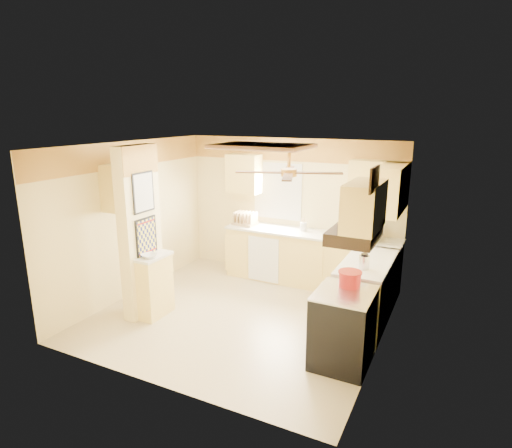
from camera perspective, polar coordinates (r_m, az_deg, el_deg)
The scene contains 34 objects.
floor at distance 6.52m, azimuth -1.97°, elevation -12.04°, with size 4.00×4.00×0.00m, color #C5B388.
ceiling at distance 5.84m, azimuth -2.19°, elevation 10.43°, with size 4.00×4.00×0.00m, color white.
wall_back at distance 7.74m, azimuth 4.62°, elevation 2.08°, with size 4.00×4.00×0.00m, color #F0DA92.
wall_front at distance 4.57m, azimuth -13.54°, elevation -7.33°, with size 4.00×4.00×0.00m, color #F0DA92.
wall_left at distance 7.20m, azimuth -16.22°, elevation 0.58°, with size 3.80×3.80×0.00m, color #F0DA92.
wall_right at distance 5.45m, azimuth 16.83°, elevation -3.97°, with size 3.80×3.80×0.00m, color #F0DA92.
wallpaper_border at distance 7.56m, azimuth 4.73°, elevation 9.84°, with size 4.00×0.02×0.40m, color #FFC24B.
partition_column at distance 6.38m, azimuth -15.20°, elevation -1.12°, with size 0.20×0.70×2.50m, color #F0DA92.
partition_ledge at distance 6.51m, azimuth -13.25°, elevation -8.16°, with size 0.25×0.55×0.90m, color #EBD26C.
ledge_top at distance 6.34m, azimuth -13.50°, elevation -4.24°, with size 0.28×0.58×0.04m, color white.
lower_cabinets_back at distance 7.52m, azimuth 7.19°, elevation -4.72°, with size 3.00×0.60×0.90m, color #EBD26C.
lower_cabinets_right at distance 6.33m, azimuth 14.55°, elevation -8.91°, with size 0.60×1.40×0.90m, color #EBD26C.
countertop_back at distance 7.37m, azimuth 7.28°, elevation -1.29°, with size 3.04×0.64×0.04m, color white.
countertop_right at distance 6.16m, azimuth 14.73°, elevation -4.88°, with size 0.64×1.44×0.04m, color white.
dishwasher_panel at distance 7.52m, azimuth 0.98°, elevation -4.76°, with size 0.58×0.02×0.80m, color white.
window at distance 7.76m, azimuth 2.91°, elevation 4.40°, with size 0.92×0.02×1.02m.
upper_cab_back_left at distance 7.82m, azimuth -1.60°, elevation 6.73°, with size 0.60×0.35×0.70m, color #EBD26C.
upper_cab_back_right at distance 7.04m, azimuth 16.02°, elevation 5.27°, with size 0.90×0.35×0.70m, color #EBD26C.
upper_cab_right at distance 6.53m, azimuth 17.61°, elevation 4.46°, with size 0.35×1.00×0.70m, color #EBD26C.
upper_cab_left_wall at distance 6.79m, azimuth -16.90°, elevation 4.88°, with size 0.35×0.75×0.70m, color #EBD26C.
upper_cab_over_stove at distance 4.77m, azimuth 14.24°, elevation 2.35°, with size 0.35×0.76×0.52m, color #EBD26C.
stove at distance 5.31m, azimuth 11.53°, elevation -13.37°, with size 0.68×0.77×0.92m.
range_hood at distance 4.87m, azimuth 13.02°, elevation -1.35°, with size 0.50×0.76×0.14m, color black.
poster_menu at distance 6.18m, azimuth -14.79°, elevation 4.11°, with size 0.02×0.42×0.57m.
poster_nashville at distance 6.33m, azimuth -14.41°, elevation -1.68°, with size 0.02×0.42×0.57m.
ceiling_light_panel at distance 6.24m, azimuth 0.86°, elevation 10.30°, with size 1.35×0.95×0.06m.
ceiling_fan at distance 4.81m, azimuth 4.40°, elevation 6.91°, with size 1.15×1.15×0.26m.
vent_grate at distance 4.34m, azimuth 15.52°, elevation 5.77°, with size 0.02×0.40×0.25m, color black.
microwave at distance 7.09m, azimuth 14.01°, elevation -0.86°, with size 0.52×0.36×0.29m, color white.
bowl at distance 6.24m, azimuth -14.05°, elevation -4.14°, with size 0.21×0.21×0.05m, color white.
dutch_oven at distance 5.26m, azimuth 12.40°, elevation -7.12°, with size 0.28×0.28×0.19m.
kettle at distance 5.78m, azimuth 14.23°, elevation -4.91°, with size 0.14×0.14×0.21m.
dish_rack at distance 7.79m, azimuth -1.47°, elevation 0.52°, with size 0.44×0.34×0.24m.
utensil_crock at distance 7.46m, azimuth 6.34°, elevation -0.31°, with size 0.11×0.11×0.22m.
Camera 1 is at (2.78, -5.12, 2.93)m, focal length 30.00 mm.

